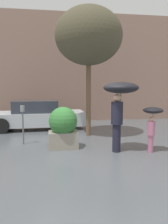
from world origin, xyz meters
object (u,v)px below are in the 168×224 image
object	(u,v)px
planter_box	(63,126)
street_tree	(89,37)
person_child	(152,118)
parked_car_near	(36,116)
parking_meter	(23,117)
person_adult	(120,97)

from	to	relation	value
planter_box	street_tree	xyz separation A→B (m)	(1.08, 1.65, 3.15)
planter_box	person_child	xyz separation A→B (m)	(2.59, -0.80, 0.33)
person_child	parked_car_near	bearing A→B (deg)	89.53
person_child	street_tree	distance (m)	4.03
parked_car_near	parking_meter	bearing A→B (deg)	172.95
parked_car_near	street_tree	size ratio (longest dim) A/B	0.91
parked_car_near	parking_meter	world-z (taller)	parking_meter
planter_box	person_adult	bearing A→B (deg)	-19.74
person_adult	street_tree	bearing A→B (deg)	73.54
parking_meter	street_tree	bearing A→B (deg)	23.24
planter_box	street_tree	distance (m)	3.72
parked_car_near	person_child	bearing A→B (deg)	-141.22
parked_car_near	street_tree	world-z (taller)	street_tree
planter_box	parking_meter	bearing A→B (deg)	154.76
person_adult	person_child	bearing A→B (deg)	-43.28
person_adult	street_tree	size ratio (longest dim) A/B	0.42
person_child	street_tree	size ratio (longest dim) A/B	0.27
planter_box	person_adult	world-z (taller)	person_adult
person_child	parking_meter	bearing A→B (deg)	118.17
street_tree	parking_meter	xyz separation A→B (m)	(-2.40, -1.03, -2.90)
planter_box	person_child	distance (m)	2.74
street_tree	parking_meter	world-z (taller)	street_tree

